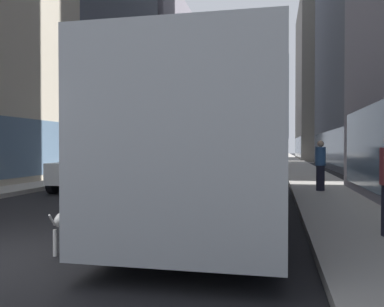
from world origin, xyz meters
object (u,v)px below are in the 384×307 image
Objects in this scene: car_black_suv at (194,156)px; transit_bus at (229,141)px; car_grey_wagon at (224,155)px; car_silver_sedan at (256,160)px; dalmatian_dog at (69,219)px; car_white_van at (97,168)px; pedestrian_in_coat at (320,165)px.

transit_bus is at bearing -76.38° from car_black_suv.
car_silver_sedan is at bearing -76.40° from car_grey_wagon.
transit_bus is 2.86× the size of car_black_suv.
car_silver_sedan reaches higher than dalmatian_dog.
dalmatian_dog is at bearing -82.50° from car_black_suv.
car_white_van is (-5.60, 4.35, -0.95)m from transit_bus.
car_white_van is at bearing -120.33° from car_silver_sedan.
car_grey_wagon is at bearing 104.12° from pedestrian_in_coat.
transit_bus is 2.44× the size of car_grey_wagon.
car_silver_sedan is (4.00, -16.53, -0.00)m from car_grey_wagon.
pedestrian_in_coat is at bearing 61.16° from dalmatian_dog.
transit_bus reaches higher than car_grey_wagon.
car_white_van is 4.63× the size of dalmatian_dog.
car_white_van is 9.34m from dalmatian_dog.
car_grey_wagon reaches higher than dalmatian_dog.
pedestrian_in_coat reaches higher than car_white_van.
transit_bus is 2.59× the size of car_white_van.
car_grey_wagon is at bearing 86.49° from car_white_van.
pedestrian_in_coat reaches higher than car_silver_sedan.
pedestrian_in_coat is at bearing -1.53° from car_white_van.
car_white_van reaches higher than dalmatian_dog.
car_silver_sedan is at bearing 83.74° from dalmatian_dog.
car_black_suv is 27.61m from dalmatian_dog.
pedestrian_in_coat is at bearing -75.00° from car_silver_sedan.
car_black_suv is at bearing 90.00° from car_white_van.
car_silver_sedan is 0.98× the size of car_black_suv.
car_white_van is at bearing 112.72° from dalmatian_dog.
car_silver_sedan is 10.14m from pedestrian_in_coat.
pedestrian_in_coat is (8.22, -18.98, 0.19)m from car_black_suv.
car_white_van is at bearing -93.51° from car_grey_wagon.
car_white_van is 1.11× the size of car_black_suv.
car_black_suv is at bearing 97.50° from dalmatian_dog.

